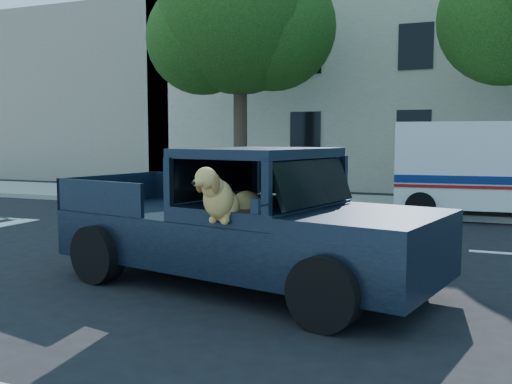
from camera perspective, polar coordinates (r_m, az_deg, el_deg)
ground at (r=8.42m, az=-2.76°, el=-8.56°), size 120.00×120.00×0.00m
far_sidewalk at (r=17.07m, az=10.29°, el=-1.19°), size 60.00×4.00×0.15m
lane_stripes at (r=11.09m, az=14.30°, el=-5.25°), size 21.60×0.14×0.01m
street_tree_left at (r=18.92m, az=-1.49°, el=16.70°), size 6.00×5.20×8.60m
building_main at (r=24.04m, az=21.30°, el=11.02°), size 26.00×6.00×9.00m
building_left at (r=30.25m, az=-15.76°, el=9.03°), size 12.00×6.00×8.00m
pickup_truck at (r=7.89m, az=-1.88°, el=-4.74°), size 5.63×3.24×1.90m
mail_truck at (r=15.22m, az=21.72°, el=1.39°), size 4.56×2.58×2.41m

